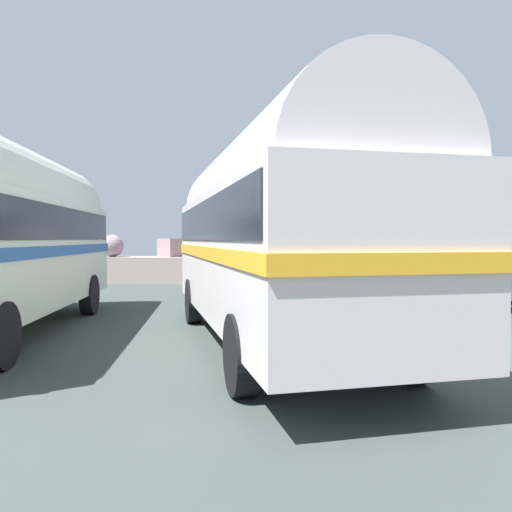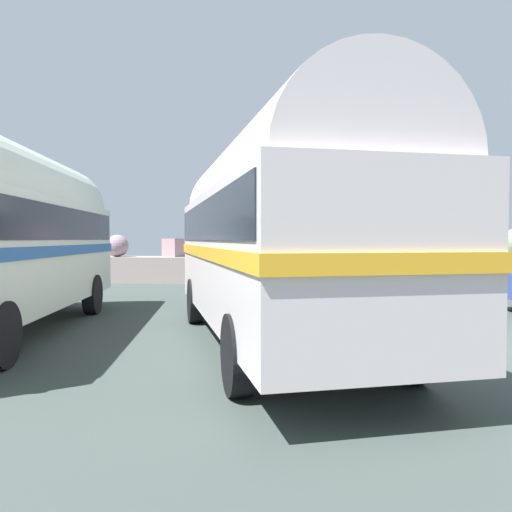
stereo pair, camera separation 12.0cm
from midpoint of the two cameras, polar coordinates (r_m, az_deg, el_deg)
ground at (r=9.58m, az=22.31°, el=-9.27°), size 32.00×26.00×0.02m
breakwater at (r=21.06m, az=14.03°, el=-1.19°), size 31.36×2.07×2.38m
vintage_coach at (r=8.58m, az=2.46°, el=3.29°), size 4.97×8.90×3.70m
lamp_post at (r=16.49m, az=18.36°, el=8.23°), size 0.98×0.77×6.55m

